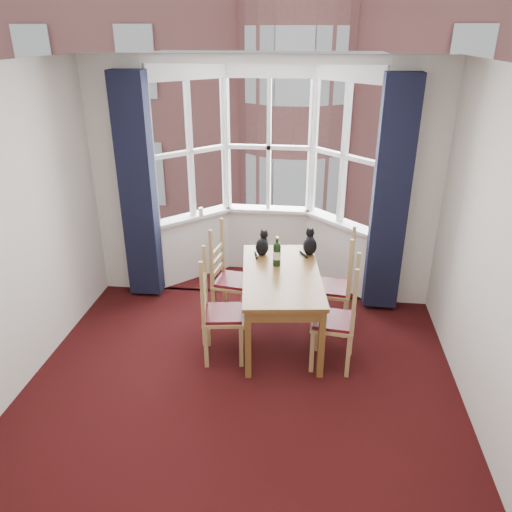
% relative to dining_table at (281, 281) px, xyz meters
% --- Properties ---
extents(floor, '(4.50, 4.50, 0.00)m').
position_rel_dining_table_xyz_m(floor, '(-0.30, -1.29, -0.67)').
color(floor, black).
rests_on(floor, ground).
extents(ceiling, '(4.50, 4.50, 0.00)m').
position_rel_dining_table_xyz_m(ceiling, '(-0.30, -1.29, 2.13)').
color(ceiling, white).
rests_on(ceiling, floor).
extents(wall_back_pier_left, '(0.70, 0.12, 2.80)m').
position_rel_dining_table_xyz_m(wall_back_pier_left, '(-1.95, 0.96, 0.73)').
color(wall_back_pier_left, silver).
rests_on(wall_back_pier_left, floor).
extents(wall_back_pier_right, '(0.70, 0.12, 2.80)m').
position_rel_dining_table_xyz_m(wall_back_pier_right, '(1.35, 0.96, 0.73)').
color(wall_back_pier_right, silver).
rests_on(wall_back_pier_right, floor).
extents(bay_window, '(2.76, 0.94, 2.80)m').
position_rel_dining_table_xyz_m(bay_window, '(-0.30, 1.46, 0.73)').
color(bay_window, white).
rests_on(bay_window, floor).
extents(curtain_left, '(0.38, 0.22, 2.60)m').
position_rel_dining_table_xyz_m(curtain_left, '(-1.72, 0.78, 0.68)').
color(curtain_left, black).
rests_on(curtain_left, floor).
extents(curtain_right, '(0.38, 0.22, 2.60)m').
position_rel_dining_table_xyz_m(curtain_right, '(1.12, 0.78, 0.68)').
color(curtain_right, black).
rests_on(curtain_right, floor).
extents(dining_table, '(0.96, 1.55, 0.76)m').
position_rel_dining_table_xyz_m(dining_table, '(0.00, 0.00, 0.00)').
color(dining_table, brown).
rests_on(dining_table, floor).
extents(chair_left_near, '(0.46, 0.47, 0.92)m').
position_rel_dining_table_xyz_m(chair_left_near, '(-0.62, -0.42, -0.20)').
color(chair_left_near, tan).
rests_on(chair_left_near, floor).
extents(chair_left_far, '(0.46, 0.48, 0.92)m').
position_rel_dining_table_xyz_m(chair_left_far, '(-0.64, 0.32, -0.20)').
color(chair_left_far, tan).
rests_on(chair_left_far, floor).
extents(chair_right_near, '(0.45, 0.46, 0.92)m').
position_rel_dining_table_xyz_m(chair_right_near, '(0.62, -0.42, -0.20)').
color(chair_right_near, tan).
rests_on(chair_right_near, floor).
extents(chair_right_far, '(0.45, 0.47, 0.92)m').
position_rel_dining_table_xyz_m(chair_right_far, '(0.62, 0.25, -0.20)').
color(chair_right_far, tan).
rests_on(chair_right_far, floor).
extents(cat_left, '(0.18, 0.22, 0.28)m').
position_rel_dining_table_xyz_m(cat_left, '(-0.24, 0.45, 0.20)').
color(cat_left, black).
rests_on(cat_left, dining_table).
extents(cat_right, '(0.16, 0.22, 0.29)m').
position_rel_dining_table_xyz_m(cat_right, '(0.27, 0.52, 0.20)').
color(cat_right, black).
rests_on(cat_right, dining_table).
extents(wine_bottle, '(0.08, 0.08, 0.32)m').
position_rel_dining_table_xyz_m(wine_bottle, '(-0.06, 0.18, 0.23)').
color(wine_bottle, black).
rests_on(wine_bottle, dining_table).
extents(candle_tall, '(0.06, 0.06, 0.10)m').
position_rel_dining_table_xyz_m(candle_tall, '(-1.12, 1.31, 0.25)').
color(candle_tall, white).
rests_on(candle_tall, bay_window).
extents(street, '(80.00, 80.00, 0.00)m').
position_rel_dining_table_xyz_m(street, '(-0.30, 30.96, -6.67)').
color(street, '#333335').
rests_on(street, ground).
extents(tenement_building, '(18.40, 7.80, 15.20)m').
position_rel_dining_table_xyz_m(tenement_building, '(-0.30, 12.72, 0.93)').
color(tenement_building, '#A15A53').
rests_on(tenement_building, street).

